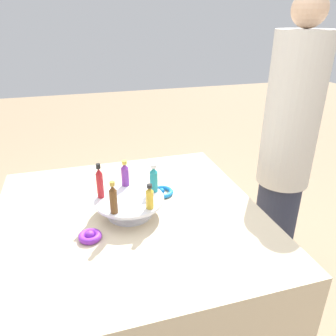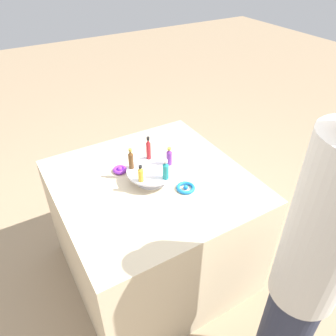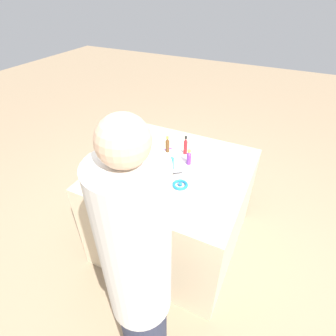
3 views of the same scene
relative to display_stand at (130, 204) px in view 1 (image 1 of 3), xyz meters
The scene contains 10 objects.
party_table 0.43m from the display_stand, ahead, with size 1.04×1.04×0.77m.
display_stand is the anchor object (origin of this frame).
bottle_purple 0.13m from the display_stand, 92.81° to the right, with size 0.03×0.03×0.11m.
bottle_red 0.14m from the display_stand, 20.81° to the right, with size 0.03×0.03×0.14m.
bottle_brown 0.14m from the display_stand, 51.19° to the left, with size 0.03×0.03×0.12m.
bottle_gold 0.13m from the display_stand, 123.19° to the left, with size 0.03×0.03×0.10m.
bottle_teal 0.14m from the display_stand, 164.81° to the right, with size 0.03×0.03×0.12m.
ribbon_bow_blue 0.21m from the display_stand, 143.68° to the right, with size 0.10×0.10×0.03m.
ribbon_bow_purple 0.21m from the display_stand, 36.32° to the left, with size 0.08×0.08×0.03m.
person_figure 0.91m from the display_stand, 164.41° to the right, with size 0.27×0.27×1.59m.
Camera 1 is at (0.17, 1.10, 1.48)m, focal length 35.00 mm.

